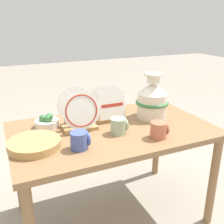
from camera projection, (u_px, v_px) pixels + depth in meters
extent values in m
plane|color=gray|center=(112.00, 214.00, 1.95)|extent=(14.00, 14.00, 0.00)
cube|color=olive|center=(112.00, 130.00, 1.72)|extent=(1.29, 0.79, 0.03)
cylinder|color=olive|center=(213.00, 182.00, 1.77)|extent=(0.06, 0.06, 0.67)
cylinder|color=olive|center=(18.00, 170.00, 1.90)|extent=(0.06, 0.06, 0.67)
cylinder|color=olive|center=(157.00, 141.00, 2.36)|extent=(0.06, 0.06, 0.67)
cylinder|color=silver|center=(152.00, 105.00, 1.87)|extent=(0.21, 0.21, 0.18)
cone|color=silver|center=(153.00, 88.00, 1.82)|extent=(0.21, 0.21, 0.07)
cylinder|color=silver|center=(153.00, 78.00, 1.80)|extent=(0.09, 0.09, 0.06)
torus|color=silver|center=(154.00, 74.00, 1.79)|extent=(0.13, 0.13, 0.02)
torus|color=#38753D|center=(152.00, 102.00, 1.86)|extent=(0.24, 0.24, 0.02)
cube|color=tan|center=(79.00, 127.00, 1.70)|extent=(0.22, 0.15, 0.02)
cylinder|color=tan|center=(65.00, 119.00, 1.71)|extent=(0.01, 0.01, 0.07)
cylinder|color=tan|center=(87.00, 116.00, 1.77)|extent=(0.01, 0.01, 0.07)
cylinder|color=white|center=(81.00, 111.00, 1.60)|extent=(0.24, 0.05, 0.23)
torus|color=#B23323|center=(82.00, 111.00, 1.60)|extent=(0.20, 0.05, 0.20)
cylinder|color=white|center=(78.00, 108.00, 1.66)|extent=(0.24, 0.05, 0.23)
cylinder|color=white|center=(75.00, 105.00, 1.71)|extent=(0.24, 0.05, 0.23)
cube|color=tan|center=(108.00, 117.00, 1.87)|extent=(0.22, 0.15, 0.02)
cylinder|color=tan|center=(95.00, 110.00, 1.87)|extent=(0.01, 0.01, 0.07)
cylinder|color=tan|center=(114.00, 107.00, 1.93)|extent=(0.01, 0.01, 0.07)
cube|color=white|center=(112.00, 105.00, 1.77)|extent=(0.19, 0.04, 0.19)
cube|color=white|center=(109.00, 103.00, 1.81)|extent=(0.19, 0.04, 0.19)
cube|color=white|center=(107.00, 102.00, 1.85)|extent=(0.19, 0.04, 0.19)
cube|color=white|center=(105.00, 100.00, 1.89)|extent=(0.19, 0.04, 0.19)
cube|color=#B23323|center=(112.00, 105.00, 1.77)|extent=(0.16, 0.01, 0.02)
cylinder|color=tan|center=(35.00, 147.00, 1.45)|extent=(0.29, 0.29, 0.01)
cylinder|color=tan|center=(34.00, 145.00, 1.45)|extent=(0.29, 0.29, 0.01)
cylinder|color=tan|center=(34.00, 144.00, 1.45)|extent=(0.29, 0.29, 0.01)
cylinder|color=tan|center=(34.00, 143.00, 1.44)|extent=(0.29, 0.29, 0.01)
cylinder|color=tan|center=(34.00, 141.00, 1.44)|extent=(0.29, 0.29, 0.01)
cylinder|color=#B76647|center=(158.00, 130.00, 1.56)|extent=(0.10, 0.10, 0.10)
torus|color=#B76647|center=(165.00, 128.00, 1.58)|extent=(0.02, 0.08, 0.08)
cylinder|color=#9EB28E|center=(118.00, 126.00, 1.62)|extent=(0.10, 0.10, 0.10)
torus|color=#9EB28E|center=(125.00, 124.00, 1.63)|extent=(0.02, 0.08, 0.08)
cylinder|color=#42569E|center=(79.00, 140.00, 1.43)|extent=(0.10, 0.10, 0.10)
torus|color=#42569E|center=(87.00, 139.00, 1.44)|extent=(0.02, 0.08, 0.08)
cylinder|color=white|center=(47.00, 123.00, 1.72)|extent=(0.16, 0.16, 0.05)
sphere|color=#38753D|center=(43.00, 118.00, 1.70)|extent=(0.05, 0.05, 0.05)
sphere|color=#38753D|center=(50.00, 117.00, 1.73)|extent=(0.05, 0.05, 0.05)
sphere|color=#38753D|center=(48.00, 119.00, 1.69)|extent=(0.05, 0.05, 0.05)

